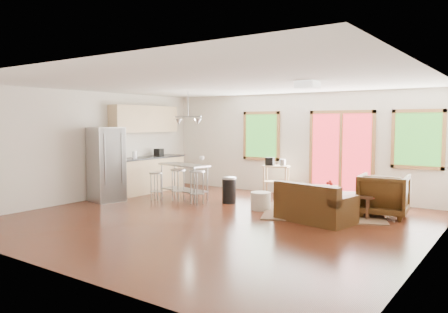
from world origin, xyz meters
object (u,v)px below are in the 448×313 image
Objects in this scene: rug at (323,213)px; armchair at (384,193)px; coffee_table at (342,196)px; ottoman at (321,196)px; kitchen_cart at (275,170)px; island at (184,175)px; refrigerator at (106,164)px; loveseat at (314,206)px.

armchair reaches higher than rug.
ottoman is at bearing 137.07° from coffee_table.
kitchen_cart is at bearing 145.18° from rug.
rug is 1.67× the size of island.
armchair is at bearing 32.09° from refrigerator.
refrigerator is at bearing 12.50° from armchair.
coffee_table is 2.51m from kitchen_cart.
island is (-4.51, -0.78, 0.12)m from armchair.
rug is at bearing -65.10° from ottoman.
kitchen_cart is at bearing 150.54° from coffee_table.
coffee_table is 1.38× the size of armchair.
armchair is (1.10, 0.41, 0.46)m from rug.
ottoman is at bearing 114.90° from rug.
kitchen_cart reaches higher than ottoman.
ottoman is 0.68× the size of kitchen_cart.
refrigerator reaches higher than island.
ottoman is at bearing 118.88° from loveseat.
loveseat is 1.56m from ottoman.
armchair is at bearing -15.96° from kitchen_cart.
coffee_table is at bearing -29.46° from kitchen_cart.
rug is 3.48m from island.
rug is 3.52× the size of ottoman.
kitchen_cart reaches higher than coffee_table.
ottoman is (-1.41, 0.25, -0.24)m from armchair.
refrigerator is at bearing -136.26° from island.
loveseat is 3.62m from island.
coffee_table is at bearing 30.50° from refrigerator.
rug is 2.26m from kitchen_cart.
loveseat is at bearing 46.13° from armchair.
loveseat is 2.85m from kitchen_cart.
loveseat is at bearing -78.67° from rug.
refrigerator reaches higher than ottoman.
kitchen_cart is at bearing 56.84° from refrigerator.
armchair is 1.40× the size of ottoman.
refrigerator is (-5.13, -1.64, 0.49)m from coffee_table.
armchair is at bearing 64.16° from loveseat.
coffee_table is at bearing 0.90° from rug.
kitchen_cart is (-2.87, 0.82, 0.20)m from armchair.
rug is 1.83× the size of coffee_table.
ottoman is at bearing 18.40° from island.
ottoman is (-0.71, 0.66, -0.16)m from coffee_table.
ottoman is 0.47× the size of island.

